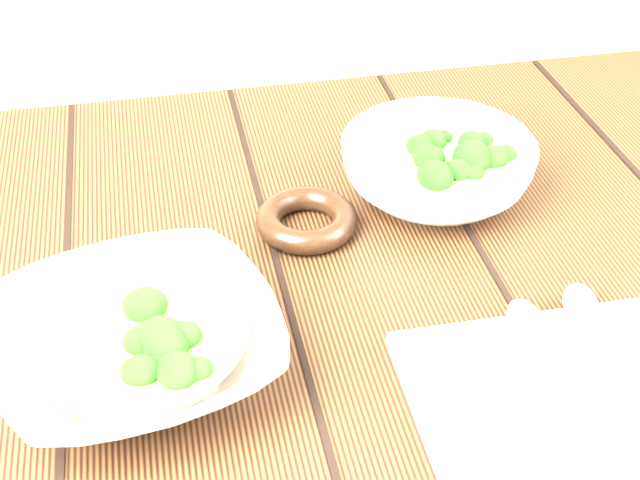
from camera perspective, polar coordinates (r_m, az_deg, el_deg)
The scene contains 7 objects.
table at distance 0.93m, azimuth -1.01°, elevation -8.20°, with size 1.20×0.80×0.75m.
soup_bowl_front at distance 0.75m, azimuth -11.64°, elevation -6.52°, with size 0.27×0.27×0.07m.
soup_bowl_back at distance 0.95m, azimuth 7.50°, elevation 4.69°, with size 0.26×0.26×0.07m.
trivet at distance 0.90m, azimuth -0.87°, elevation 1.30°, with size 0.10×0.10×0.03m, color black.
napkin at distance 0.75m, azimuth 15.43°, elevation -9.94°, with size 0.24×0.20×0.01m, color beige.
spoon_left at distance 0.77m, azimuth 13.69°, elevation -6.98°, with size 0.05×0.20×0.01m.
spoon_right at distance 0.79m, azimuth 16.60°, elevation -5.77°, with size 0.09×0.19×0.01m.
Camera 1 is at (-0.12, -0.64, 1.28)m, focal length 50.00 mm.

